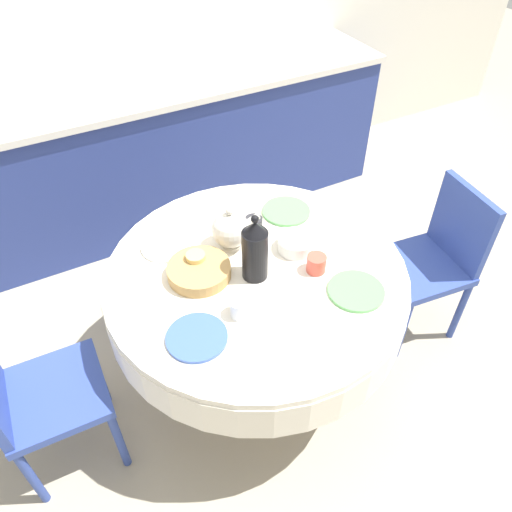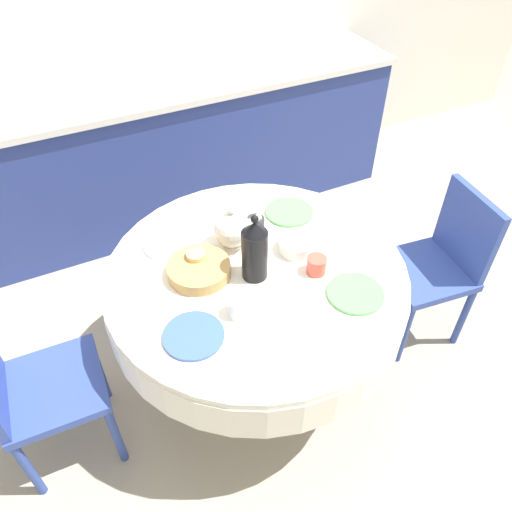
% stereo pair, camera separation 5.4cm
% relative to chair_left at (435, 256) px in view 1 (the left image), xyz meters
% --- Properties ---
extents(ground_plane, '(12.00, 12.00, 0.00)m').
position_rel_chair_left_xyz_m(ground_plane, '(-0.97, 0.11, -0.49)').
color(ground_plane, '#9E937F').
extents(wall_back, '(7.00, 0.05, 2.60)m').
position_rel_chair_left_xyz_m(wall_back, '(-0.97, 1.96, 0.81)').
color(wall_back, silver).
rests_on(wall_back, ground_plane).
extents(kitchen_counter, '(3.24, 0.64, 0.94)m').
position_rel_chair_left_xyz_m(kitchen_counter, '(-0.97, 1.63, -0.02)').
color(kitchen_counter, navy).
rests_on(kitchen_counter, ground_plane).
extents(dining_table, '(1.28, 1.28, 0.74)m').
position_rel_chair_left_xyz_m(dining_table, '(-0.97, 0.11, 0.13)').
color(dining_table, tan).
rests_on(dining_table, ground_plane).
extents(chair_left, '(0.44, 0.44, 0.86)m').
position_rel_chair_left_xyz_m(chair_left, '(0.00, 0.00, 0.00)').
color(chair_left, '#2D428E').
rests_on(chair_left, ground_plane).
extents(chair_right, '(0.41, 0.41, 0.86)m').
position_rel_chair_left_xyz_m(chair_right, '(-1.95, 0.14, 0.00)').
color(chair_right, '#2D428E').
rests_on(chair_right, ground_plane).
extents(plate_near_left, '(0.23, 0.23, 0.01)m').
position_rel_chair_left_xyz_m(plate_near_left, '(-1.33, -0.11, 0.26)').
color(plate_near_left, '#3856AD').
rests_on(plate_near_left, dining_table).
extents(cup_near_left, '(0.08, 0.08, 0.08)m').
position_rel_chair_left_xyz_m(cup_near_left, '(-1.14, -0.08, 0.29)').
color(cup_near_left, white).
rests_on(cup_near_left, dining_table).
extents(plate_near_right, '(0.23, 0.23, 0.01)m').
position_rel_chair_left_xyz_m(plate_near_right, '(-0.68, -0.19, 0.26)').
color(plate_near_right, '#5BA85B').
rests_on(plate_near_right, dining_table).
extents(cup_near_right, '(0.08, 0.08, 0.08)m').
position_rel_chair_left_xyz_m(cup_near_right, '(-0.75, -0.01, 0.29)').
color(cup_near_right, '#CC4C3D').
rests_on(cup_near_right, dining_table).
extents(plate_far_left, '(0.23, 0.23, 0.01)m').
position_rel_chair_left_xyz_m(plate_far_left, '(-1.25, 0.43, 0.26)').
color(plate_far_left, white).
rests_on(plate_far_left, dining_table).
extents(cup_far_left, '(0.08, 0.08, 0.08)m').
position_rel_chair_left_xyz_m(cup_far_left, '(-1.19, 0.24, 0.29)').
color(cup_far_left, '#DBB766').
rests_on(cup_far_left, dining_table).
extents(plate_far_right, '(0.23, 0.23, 0.01)m').
position_rel_chair_left_xyz_m(plate_far_right, '(-0.66, 0.39, 0.26)').
color(plate_far_right, '#5BA85B').
rests_on(plate_far_right, dining_table).
extents(cup_far_right, '(0.08, 0.08, 0.08)m').
position_rel_chair_left_xyz_m(cup_far_right, '(-0.86, 0.34, 0.29)').
color(cup_far_right, '#28282D').
rests_on(cup_far_right, dining_table).
extents(coffee_carafe, '(0.11, 0.11, 0.31)m').
position_rel_chair_left_xyz_m(coffee_carafe, '(-0.99, 0.09, 0.39)').
color(coffee_carafe, black).
rests_on(coffee_carafe, dining_table).
extents(teapot, '(0.23, 0.16, 0.21)m').
position_rel_chair_left_xyz_m(teapot, '(-1.00, 0.30, 0.34)').
color(teapot, silver).
rests_on(teapot, dining_table).
extents(bread_basket, '(0.26, 0.26, 0.05)m').
position_rel_chair_left_xyz_m(bread_basket, '(-1.19, 0.19, 0.28)').
color(bread_basket, '#AD844C').
rests_on(bread_basket, dining_table).
extents(fruit_bowl, '(0.16, 0.16, 0.06)m').
position_rel_chair_left_xyz_m(fruit_bowl, '(-0.76, 0.15, 0.28)').
color(fruit_bowl, silver).
rests_on(fruit_bowl, dining_table).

